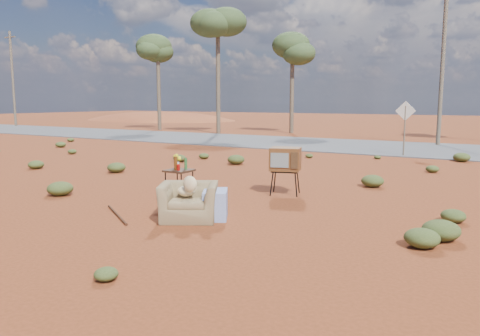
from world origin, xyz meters
The scene contains 14 objects.
ground centered at (0.00, 0.00, 0.00)m, with size 140.00×140.00×0.00m, color brown.
highway centered at (0.00, 15.00, 0.02)m, with size 140.00×7.00×0.04m, color #565659.
dirt_mound centered at (-30.00, 34.00, 0.00)m, with size 26.00×18.00×2.00m, color #9D4E25.
armchair centered at (0.31, -0.44, 0.43)m, with size 1.36×1.29×0.92m.
tv_unit centered at (0.76, 2.55, 0.83)m, with size 0.82×0.73×1.12m.
side_table centered at (-0.78, 0.50, 0.77)m, with size 0.53×0.53×1.04m.
rusty_bar centered at (-1.14, -0.97, 0.02)m, with size 0.04×0.04×1.64m, color #462612.
road_sign centered at (1.50, 12.00, 1.50)m, with size 0.78×0.06×2.19m.
eucalyptus_far_left centered at (-18.00, 20.00, 5.94)m, with size 3.20×3.20×7.10m.
eucalyptus_left centered at (-12.00, 19.00, 6.92)m, with size 3.20×3.20×8.10m.
eucalyptus_near_left centered at (-8.00, 22.00, 5.45)m, with size 3.20×3.20×6.60m.
utility_pole_west centered at (-32.00, 17.50, 4.15)m, with size 1.40×0.20×8.00m.
utility_pole_center centered at (2.00, 17.50, 4.15)m, with size 1.40×0.20×8.00m.
scrub_patch centered at (-0.82, 4.41, 0.14)m, with size 17.49×8.07×0.33m.
Camera 1 is at (5.42, -7.31, 2.20)m, focal length 35.00 mm.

